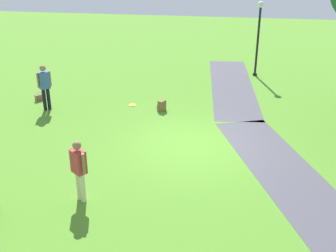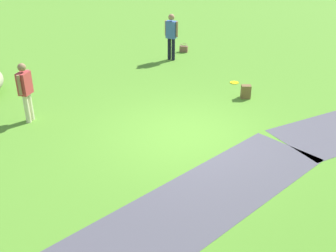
{
  "view_description": "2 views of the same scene",
  "coord_description": "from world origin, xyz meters",
  "px_view_note": "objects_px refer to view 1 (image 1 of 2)",
  "views": [
    {
      "loc": [
        11.53,
        1.07,
        5.76
      ],
      "look_at": [
        1.4,
        -0.56,
        1.21
      ],
      "focal_mm": 44.7,
      "sensor_mm": 36.0,
      "label": 1
    },
    {
      "loc": [
        3.86,
        7.98,
        4.78
      ],
      "look_at": [
        1.04,
        1.34,
        1.1
      ],
      "focal_mm": 43.68,
      "sensor_mm": 36.0,
      "label": 2
    }
  ],
  "objects_px": {
    "woman_with_handbag": "(45,84)",
    "man_near_boulder": "(79,167)",
    "handbag_on_grass": "(39,97)",
    "frisbee_on_grass": "(133,105)",
    "lamp_post": "(259,31)",
    "spare_backpack_on_lawn": "(162,106)"
  },
  "relations": [
    {
      "from": "woman_with_handbag",
      "to": "man_near_boulder",
      "type": "relative_size",
      "value": 1.08
    },
    {
      "from": "woman_with_handbag",
      "to": "man_near_boulder",
      "type": "xyz_separation_m",
      "value": [
        5.49,
        3.32,
        -0.08
      ]
    },
    {
      "from": "handbag_on_grass",
      "to": "frisbee_on_grass",
      "type": "xyz_separation_m",
      "value": [
        -0.07,
        3.75,
        -0.13
      ]
    },
    {
      "from": "woman_with_handbag",
      "to": "man_near_boulder",
      "type": "bearing_deg",
      "value": 31.13
    },
    {
      "from": "frisbee_on_grass",
      "to": "lamp_post",
      "type": "bearing_deg",
      "value": 134.82
    },
    {
      "from": "handbag_on_grass",
      "to": "frisbee_on_grass",
      "type": "distance_m",
      "value": 3.75
    },
    {
      "from": "man_near_boulder",
      "to": "handbag_on_grass",
      "type": "height_order",
      "value": "man_near_boulder"
    },
    {
      "from": "handbag_on_grass",
      "to": "spare_backpack_on_lawn",
      "type": "xyz_separation_m",
      "value": [
        0.28,
        4.94,
        0.05
      ]
    },
    {
      "from": "man_near_boulder",
      "to": "spare_backpack_on_lawn",
      "type": "distance_m",
      "value": 6.17
    },
    {
      "from": "lamp_post",
      "to": "man_near_boulder",
      "type": "height_order",
      "value": "lamp_post"
    },
    {
      "from": "frisbee_on_grass",
      "to": "spare_backpack_on_lawn",
      "type": "bearing_deg",
      "value": 73.61
    },
    {
      "from": "woman_with_handbag",
      "to": "spare_backpack_on_lawn",
      "type": "bearing_deg",
      "value": 97.7
    },
    {
      "from": "spare_backpack_on_lawn",
      "to": "frisbee_on_grass",
      "type": "xyz_separation_m",
      "value": [
        -0.35,
        -1.2,
        -0.18
      ]
    },
    {
      "from": "spare_backpack_on_lawn",
      "to": "frisbee_on_grass",
      "type": "bearing_deg",
      "value": -106.39
    },
    {
      "from": "woman_with_handbag",
      "to": "man_near_boulder",
      "type": "height_order",
      "value": "woman_with_handbag"
    },
    {
      "from": "lamp_post",
      "to": "frisbee_on_grass",
      "type": "bearing_deg",
      "value": -45.18
    },
    {
      "from": "man_near_boulder",
      "to": "handbag_on_grass",
      "type": "xyz_separation_m",
      "value": [
        -6.35,
        -4.04,
        -0.77
      ]
    },
    {
      "from": "lamp_post",
      "to": "frisbee_on_grass",
      "type": "distance_m",
      "value": 6.99
    },
    {
      "from": "handbag_on_grass",
      "to": "man_near_boulder",
      "type": "bearing_deg",
      "value": 32.47
    },
    {
      "from": "man_near_boulder",
      "to": "frisbee_on_grass",
      "type": "height_order",
      "value": "man_near_boulder"
    },
    {
      "from": "spare_backpack_on_lawn",
      "to": "frisbee_on_grass",
      "type": "height_order",
      "value": "spare_backpack_on_lawn"
    },
    {
      "from": "handbag_on_grass",
      "to": "lamp_post",
      "type": "bearing_deg",
      "value": 119.37
    }
  ]
}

